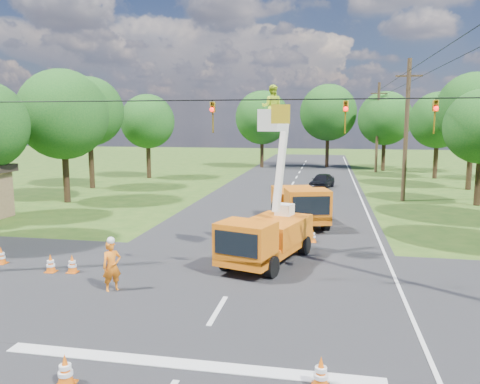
% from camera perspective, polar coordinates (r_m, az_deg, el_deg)
% --- Properties ---
extents(ground, '(140.00, 140.00, 0.00)m').
position_cam_1_polar(ground, '(33.51, 5.19, -1.17)').
color(ground, '#2A4D17').
rests_on(ground, ground).
extents(road_main, '(12.00, 100.00, 0.06)m').
position_cam_1_polar(road_main, '(33.51, 5.19, -1.17)').
color(road_main, black).
rests_on(road_main, ground).
extents(road_cross, '(56.00, 10.00, 0.07)m').
position_cam_1_polar(road_cross, '(16.21, -1.06, -11.69)').
color(road_cross, black).
rests_on(road_cross, ground).
extents(stop_bar, '(9.00, 0.45, 0.02)m').
position_cam_1_polar(stop_bar, '(11.61, -6.62, -20.34)').
color(stop_bar, silver).
rests_on(stop_bar, ground).
extents(edge_line, '(0.12, 90.00, 0.02)m').
position_cam_1_polar(edge_line, '(33.46, 14.78, -1.43)').
color(edge_line, silver).
rests_on(edge_line, ground).
extents(bucket_truck, '(3.48, 5.70, 7.03)m').
position_cam_1_polar(bucket_truck, '(18.60, 3.26, -4.18)').
color(bucket_truck, orange).
rests_on(bucket_truck, ground).
extents(second_truck, '(3.67, 6.26, 2.21)m').
position_cam_1_polar(second_truck, '(25.99, 7.27, -1.43)').
color(second_truck, orange).
rests_on(second_truck, ground).
extents(ground_worker, '(0.74, 0.73, 1.72)m').
position_cam_1_polar(ground_worker, '(16.27, -15.36, -8.74)').
color(ground_worker, orange).
rests_on(ground_worker, ground).
extents(distant_car, '(2.42, 4.01, 1.28)m').
position_cam_1_polar(distant_car, '(40.76, 9.96, 1.36)').
color(distant_car, black).
rests_on(distant_car, ground).
extents(traffic_cone_0, '(0.38, 0.38, 0.71)m').
position_cam_1_polar(traffic_cone_0, '(11.29, -20.53, -19.68)').
color(traffic_cone_0, '#EB5F0C').
rests_on(traffic_cone_0, ground).
extents(traffic_cone_1, '(0.38, 0.38, 0.71)m').
position_cam_1_polar(traffic_cone_1, '(10.71, 9.82, -20.88)').
color(traffic_cone_1, '#EB5F0C').
rests_on(traffic_cone_1, ground).
extents(traffic_cone_2, '(0.38, 0.38, 0.71)m').
position_cam_1_polar(traffic_cone_2, '(22.26, 8.81, -5.22)').
color(traffic_cone_2, '#EB5F0C').
rests_on(traffic_cone_2, ground).
extents(traffic_cone_3, '(0.38, 0.38, 0.71)m').
position_cam_1_polar(traffic_cone_3, '(23.16, 7.02, -4.65)').
color(traffic_cone_3, '#EB5F0C').
rests_on(traffic_cone_3, ground).
extents(traffic_cone_4, '(0.38, 0.38, 0.71)m').
position_cam_1_polar(traffic_cone_4, '(18.72, -19.78, -8.26)').
color(traffic_cone_4, '#EB5F0C').
rests_on(traffic_cone_4, ground).
extents(traffic_cone_5, '(0.38, 0.38, 0.71)m').
position_cam_1_polar(traffic_cone_5, '(19.07, -22.09, -8.08)').
color(traffic_cone_5, '#EB5F0C').
rests_on(traffic_cone_5, ground).
extents(traffic_cone_6, '(0.38, 0.38, 0.71)m').
position_cam_1_polar(traffic_cone_6, '(20.97, -27.10, -6.92)').
color(traffic_cone_6, '#EB5F0C').
rests_on(traffic_cone_6, ground).
extents(traffic_cone_7, '(0.38, 0.38, 0.71)m').
position_cam_1_polar(traffic_cone_7, '(29.90, 10.39, -1.75)').
color(traffic_cone_7, '#EB5F0C').
rests_on(traffic_cone_7, ground).
extents(pole_right_mid, '(1.80, 0.30, 10.00)m').
position_cam_1_polar(pole_right_mid, '(35.32, 19.60, 7.20)').
color(pole_right_mid, '#4C3823').
rests_on(pole_right_mid, ground).
extents(pole_right_far, '(1.80, 0.30, 10.00)m').
position_cam_1_polar(pole_right_far, '(55.17, 16.42, 7.62)').
color(pole_right_far, '#4C3823').
rests_on(pole_right_far, ground).
extents(signal_span, '(18.00, 0.29, 1.07)m').
position_cam_1_polar(signal_span, '(14.92, 7.38, 9.52)').
color(signal_span, black).
rests_on(signal_span, ground).
extents(tree_left_d, '(6.20, 6.20, 9.24)m').
position_cam_1_polar(tree_left_d, '(34.96, -20.79, 8.80)').
color(tree_left_d, '#382616').
rests_on(tree_left_d, ground).
extents(tree_left_e, '(5.80, 5.80, 9.41)m').
position_cam_1_polar(tree_left_e, '(41.93, -17.93, 9.29)').
color(tree_left_e, '#382616').
rests_on(tree_left_e, ground).
extents(tree_left_f, '(5.40, 5.40, 8.40)m').
position_cam_1_polar(tree_left_f, '(48.34, -11.21, 8.42)').
color(tree_left_f, '#382616').
rests_on(tree_left_f, ground).
extents(tree_right_d, '(6.00, 6.00, 9.70)m').
position_cam_1_polar(tree_right_d, '(43.52, 26.60, 9.02)').
color(tree_right_d, '#382616').
rests_on(tree_right_d, ground).
extents(tree_right_e, '(5.60, 5.60, 8.63)m').
position_cam_1_polar(tree_right_e, '(51.03, 22.99, 8.05)').
color(tree_right_e, '#382616').
rests_on(tree_right_e, ground).
extents(tree_far_a, '(6.60, 6.60, 9.50)m').
position_cam_1_polar(tree_far_a, '(58.47, 2.72, 9.04)').
color(tree_far_a, '#382616').
rests_on(tree_far_a, ground).
extents(tree_far_b, '(7.00, 7.00, 10.32)m').
position_cam_1_polar(tree_far_b, '(59.91, 10.70, 9.48)').
color(tree_far_b, '#382616').
rests_on(tree_far_b, ground).
extents(tree_far_c, '(6.20, 6.20, 9.18)m').
position_cam_1_polar(tree_far_c, '(57.26, 17.27, 8.56)').
color(tree_far_c, '#382616').
rests_on(tree_far_c, ground).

